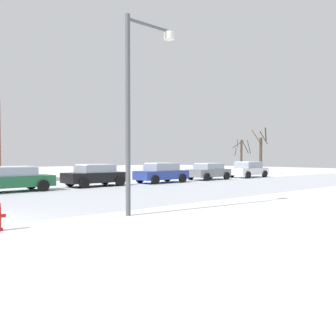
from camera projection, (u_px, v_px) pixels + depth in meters
name	position (u px, v px, depth m)	size (l,w,h in m)	color
street_lamp	(136.00, 95.00, 11.63)	(2.02, 0.36, 6.45)	#4C4F54
parked_car_green	(11.00, 179.00, 19.41)	(4.39, 2.07, 1.40)	#1E6038
parked_car_black	(95.00, 175.00, 23.13)	(4.05, 2.13, 1.45)	black
parked_car_blue	(161.00, 173.00, 26.36)	(4.13, 2.02, 1.49)	#283D93
parked_car_gray	(209.00, 171.00, 29.98)	(3.85, 2.11, 1.40)	slate
parked_car_white	(248.00, 169.00, 33.38)	(4.11, 2.12, 1.49)	white
tree_far_left	(261.00, 153.00, 39.92)	(1.71, 1.70, 5.20)	#423326
tree_far_right	(241.00, 156.00, 39.22)	(2.04, 2.05, 3.93)	#423326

